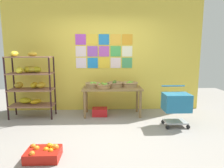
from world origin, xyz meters
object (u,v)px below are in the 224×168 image
Objects in this scene: banana_shelf_unit at (30,79)px; produce_crate_under_table at (100,112)px; fruit_basket_back_right at (104,86)px; shopping_cart at (176,104)px; fruit_basket_left at (115,84)px; fruit_basket_centre at (130,84)px; fruit_basket_back_left at (93,85)px; display_table at (112,91)px; orange_crate_foreground at (44,153)px.

banana_shelf_unit is 4.31× the size of produce_crate_under_table.
fruit_basket_back_right is 1.67m from shopping_cart.
fruit_basket_left is at bearing 3.07° from banana_shelf_unit.
fruit_basket_centre is (0.64, 0.21, 0.00)m from fruit_basket_back_right.
fruit_basket_back_right is 0.68m from fruit_basket_centre.
banana_shelf_unit is at bearing -179.61° from produce_crate_under_table.
fruit_basket_left is at bearing 14.35° from produce_crate_under_table.
fruit_basket_centre is 1.03× the size of fruit_basket_left.
fruit_basket_back_right is at bearing -148.96° from fruit_basket_left.
banana_shelf_unit is at bearing 157.88° from shopping_cart.
fruit_basket_back_left is at bearing 4.12° from banana_shelf_unit.
fruit_basket_centre is at bearing 18.36° from fruit_basket_back_right.
produce_crate_under_table is (-0.31, -0.04, -0.50)m from display_table.
fruit_basket_back_right is (-0.21, -0.11, 0.15)m from display_table.
display_table is (1.94, 0.05, -0.31)m from banana_shelf_unit.
fruit_basket_centre is 1.00m from produce_crate_under_table.
shopping_cart reaches higher than fruit_basket_back_left.
banana_shelf_unit reaches higher than fruit_basket_left.
orange_crate_foreground is (-0.60, -2.05, -0.67)m from fruit_basket_back_left.
display_table is 3.93× the size of produce_crate_under_table.
display_table is at bearing 27.23° from fruit_basket_back_right.
fruit_basket_back_left is at bearing 147.44° from fruit_basket_back_right.
fruit_basket_centre reaches higher than fruit_basket_back_right.
fruit_basket_back_right is 0.43× the size of shopping_cart.
orange_crate_foreground is (-1.08, -1.99, -0.51)m from display_table.
orange_crate_foreground is (-1.51, -2.09, -0.67)m from fruit_basket_centre.
orange_crate_foreground is at bearing -118.44° from display_table.
fruit_basket_left is at bearing 0.21° from fruit_basket_back_left.
fruit_basket_back_right reaches higher than orange_crate_foreground.
banana_shelf_unit is 4.14× the size of fruit_basket_back_left.
fruit_basket_left is at bearing 31.04° from fruit_basket_back_right.
produce_crate_under_table is (1.63, 0.01, -0.81)m from banana_shelf_unit.
fruit_basket_back_left is 2.23m from orange_crate_foreground.
fruit_basket_back_left is (-0.26, 0.17, 0.01)m from fruit_basket_back_right.
banana_shelf_unit reaches higher than fruit_basket_back_right.
display_table is 1.52m from shopping_cart.
fruit_basket_back_right is 0.33m from fruit_basket_left.
fruit_basket_left reaches higher than fruit_basket_back_left.
display_table is at bearing 61.56° from orange_crate_foreground.
shopping_cart is at bearing -12.94° from banana_shelf_unit.
fruit_basket_back_right is at bearing 146.43° from shopping_cart.
fruit_basket_back_left is 1.04× the size of produce_crate_under_table.
shopping_cart is (1.22, -0.85, -0.27)m from fruit_basket_left.
orange_crate_foreground is at bearing -106.46° from fruit_basket_back_left.
fruit_basket_back_left reaches higher than display_table.
fruit_basket_centre is 0.85× the size of orange_crate_foreground.
fruit_basket_left is (2.01, 0.11, -0.15)m from banana_shelf_unit.
fruit_basket_back_left is 0.78× the size of orange_crate_foreground.
fruit_basket_back_right is at bearing -32.56° from fruit_basket_back_left.
display_table is 2.32m from orange_crate_foreground.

